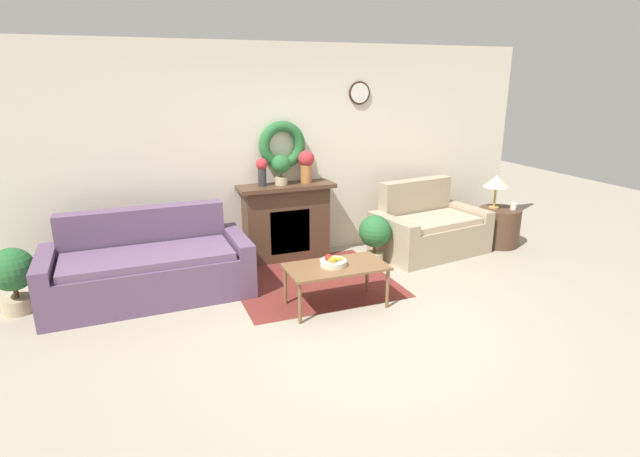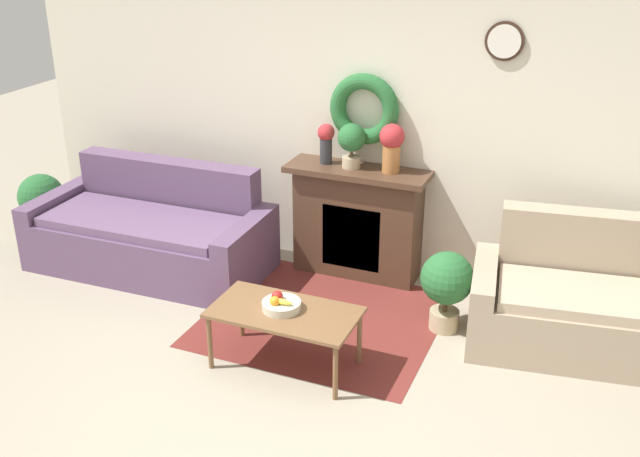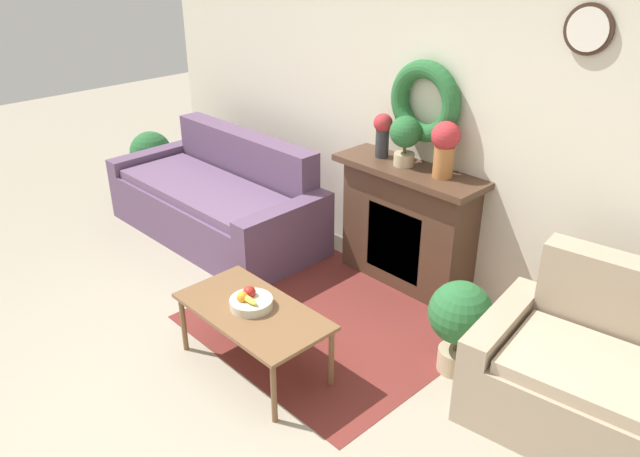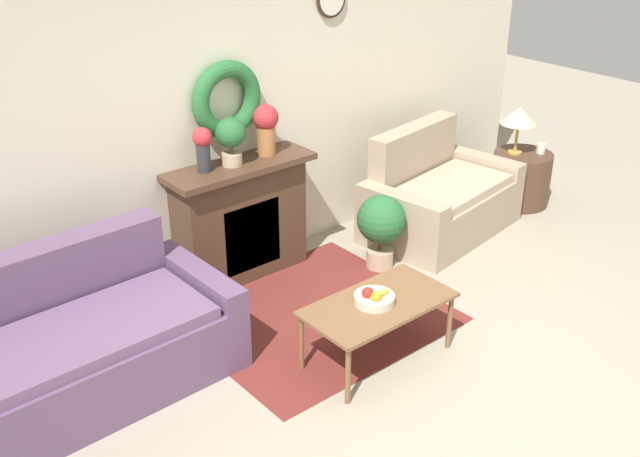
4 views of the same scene
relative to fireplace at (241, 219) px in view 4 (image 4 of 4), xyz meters
The scene contains 15 objects.
ground_plane 2.23m from the fireplace, 86.58° to the right, with size 16.00×16.00×0.00m, color #9E937F.
floor_rug 1.00m from the fireplace, 87.85° to the right, with size 1.80×1.64×0.01m.
wall_back 0.89m from the fireplace, 58.28° to the left, with size 6.80×0.20×2.70m.
fireplace is the anchor object (origin of this frame).
couch_left 1.85m from the fireplace, 161.73° to the right, with size 2.13×1.02×0.90m.
loveseat_right 1.92m from the fireplace, 14.04° to the right, with size 1.57×1.09×0.95m.
coffee_table 1.57m from the fireplace, 88.82° to the right, with size 1.03×0.54×0.45m.
fruit_bowl 1.55m from the fireplace, 90.01° to the right, with size 0.27×0.27×0.12m.
side_table_by_loveseat 3.01m from the fireplace, 11.19° to the right, with size 0.57×0.57×0.53m.
table_lamp 2.95m from the fireplace, 10.36° to the right, with size 0.35×0.35×0.47m.
mug 3.15m from the fireplace, 12.53° to the right, with size 0.08×0.08×0.10m.
vase_on_mantel_left 0.75m from the fireplace, behind, with size 0.15×0.15×0.35m.
vase_on_mantel_right 0.78m from the fireplace, ahead, with size 0.21×0.21×0.41m.
potted_plant_on_mantel 0.72m from the fireplace, 166.74° to the right, with size 0.24×0.24×0.38m.
potted_plant_floor_by_loveseat 1.15m from the fireplace, 33.76° to the right, with size 0.41×0.41×0.65m.
Camera 4 is at (-3.13, -2.42, 3.09)m, focal length 42.00 mm.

